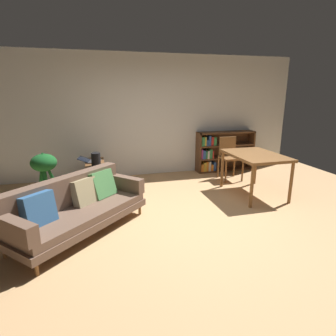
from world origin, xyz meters
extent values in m
plane|color=tan|center=(0.00, 0.00, 0.00)|extent=(8.16, 8.16, 0.00)
cube|color=silver|center=(0.00, 2.70, 1.35)|extent=(6.80, 0.10, 2.70)
cylinder|color=brown|center=(-0.73, 0.46, 0.07)|extent=(0.04, 0.04, 0.15)
cylinder|color=brown|center=(-2.03, -0.78, 0.07)|extent=(0.04, 0.04, 0.15)
cylinder|color=brown|center=(-1.16, 0.90, 0.07)|extent=(0.04, 0.04, 0.15)
cylinder|color=brown|center=(-2.45, -0.34, 0.07)|extent=(0.04, 0.04, 0.15)
cube|color=brown|center=(-1.59, 0.06, 0.20)|extent=(1.92, 1.88, 0.10)
cube|color=brown|center=(-1.59, 0.06, 0.30)|extent=(1.84, 1.80, 0.10)
cube|color=brown|center=(-1.78, 0.26, 0.56)|extent=(1.48, 1.42, 0.41)
cube|color=brown|center=(-0.94, 0.68, 0.46)|extent=(0.59, 0.61, 0.23)
cube|color=brown|center=(-2.25, -0.57, 0.46)|extent=(0.59, 0.61, 0.23)
cube|color=#336093|center=(-2.06, -0.23, 0.52)|extent=(0.43, 0.42, 0.41)
cube|color=tan|center=(-1.54, 0.28, 0.52)|extent=(0.41, 0.40, 0.39)
cube|color=#4C894C|center=(-1.29, 0.51, 0.53)|extent=(0.46, 0.45, 0.42)
cube|color=brown|center=(-1.37, 2.35, 0.27)|extent=(0.36, 0.04, 0.54)
cube|color=brown|center=(-1.37, 1.27, 0.27)|extent=(0.36, 0.04, 0.54)
cube|color=brown|center=(-1.37, 1.81, 0.22)|extent=(0.36, 1.08, 0.04)
cube|color=brown|center=(-1.37, 1.81, 0.52)|extent=(0.36, 1.12, 0.04)
cube|color=brown|center=(-1.37, 1.81, 0.02)|extent=(0.36, 1.08, 0.04)
cube|color=#333338|center=(-1.37, 1.96, 0.55)|extent=(0.28, 0.34, 0.02)
cube|color=black|center=(-1.58, 2.00, 0.59)|extent=(0.25, 0.33, 0.08)
cylinder|color=black|center=(-1.35, 1.62, 0.66)|extent=(0.17, 0.17, 0.25)
cylinder|color=slate|center=(-1.35, 1.62, 0.71)|extent=(0.09, 0.09, 0.01)
cylinder|color=#9E9389|center=(-2.25, 1.58, 0.11)|extent=(0.32, 0.32, 0.22)
cylinder|color=#195623|center=(-2.15, 1.56, 0.47)|extent=(0.23, 0.07, 0.51)
cylinder|color=#195623|center=(-2.19, 1.63, 0.52)|extent=(0.16, 0.14, 0.60)
cylinder|color=#195623|center=(-2.30, 1.67, 0.40)|extent=(0.13, 0.21, 0.38)
cylinder|color=#195623|center=(-2.31, 1.64, 0.53)|extent=(0.17, 0.16, 0.64)
cylinder|color=#195623|center=(-2.30, 1.53, 0.48)|extent=(0.15, 0.14, 0.54)
cylinder|color=#195623|center=(-2.24, 1.43, 0.49)|extent=(0.05, 0.33, 0.56)
cylinder|color=#195623|center=(-2.23, 1.54, 0.39)|extent=(0.08, 0.12, 0.35)
ellipsoid|color=#195623|center=(-2.25, 1.58, 0.67)|extent=(0.45, 0.45, 0.31)
cylinder|color=brown|center=(1.11, 1.36, 0.37)|extent=(0.06, 0.06, 0.73)
cylinder|color=brown|center=(1.11, 0.25, 0.37)|extent=(0.06, 0.06, 0.73)
cylinder|color=brown|center=(1.86, 1.36, 0.37)|extent=(0.06, 0.06, 0.73)
cylinder|color=brown|center=(1.86, 0.25, 0.37)|extent=(0.06, 0.06, 0.73)
cube|color=brown|center=(1.49, 0.80, 0.76)|extent=(0.86, 1.21, 0.05)
cylinder|color=brown|center=(1.70, 1.57, 0.23)|extent=(0.04, 0.04, 0.47)
cylinder|color=brown|center=(1.31, 1.58, 0.23)|extent=(0.04, 0.04, 0.47)
cylinder|color=brown|center=(1.70, 1.96, 0.23)|extent=(0.04, 0.04, 0.47)
cylinder|color=brown|center=(1.31, 1.97, 0.23)|extent=(0.04, 0.04, 0.47)
cube|color=brown|center=(1.50, 1.77, 0.49)|extent=(0.44, 0.43, 0.04)
cube|color=brown|center=(1.51, 1.97, 0.71)|extent=(0.39, 0.04, 0.41)
cube|color=#56351E|center=(1.02, 2.49, 0.48)|extent=(0.04, 0.31, 0.96)
cube|color=#56351E|center=(2.42, 2.49, 0.48)|extent=(0.04, 0.31, 0.96)
cube|color=#56351E|center=(1.72, 2.49, 0.94)|extent=(1.43, 0.31, 0.04)
cube|color=#56351E|center=(1.72, 2.49, 0.02)|extent=(1.43, 0.31, 0.04)
cube|color=#56351E|center=(1.72, 2.62, 0.48)|extent=(1.40, 0.04, 0.96)
cube|color=#56351E|center=(1.72, 2.49, 0.33)|extent=(1.40, 0.30, 0.04)
cube|color=#56351E|center=(1.72, 2.49, 0.63)|extent=(1.40, 0.30, 0.04)
cube|color=orange|center=(1.09, 2.47, 0.12)|extent=(0.06, 0.24, 0.17)
cube|color=gold|center=(1.16, 2.47, 0.14)|extent=(0.06, 0.23, 0.21)
cube|color=orange|center=(1.22, 2.46, 0.15)|extent=(0.05, 0.20, 0.23)
cube|color=silver|center=(1.28, 2.46, 0.15)|extent=(0.05, 0.20, 0.23)
cube|color=orange|center=(1.35, 2.46, 0.11)|extent=(0.06, 0.20, 0.15)
cube|color=#2D5199|center=(1.41, 2.46, 0.14)|extent=(0.06, 0.21, 0.21)
cube|color=#993884|center=(1.08, 2.47, 0.46)|extent=(0.03, 0.24, 0.23)
cube|color=#2D5199|center=(1.13, 2.47, 0.45)|extent=(0.06, 0.25, 0.20)
cube|color=#337F47|center=(1.19, 2.45, 0.44)|extent=(0.04, 0.19, 0.18)
cube|color=silver|center=(1.23, 2.47, 0.44)|extent=(0.04, 0.26, 0.19)
cube|color=#337F47|center=(1.30, 2.46, 0.45)|extent=(0.07, 0.22, 0.22)
cube|color=red|center=(1.36, 2.46, 0.44)|extent=(0.03, 0.20, 0.18)
cube|color=#337F47|center=(1.09, 2.47, 0.76)|extent=(0.07, 0.25, 0.21)
cube|color=gold|center=(1.15, 2.46, 0.76)|extent=(0.04, 0.20, 0.22)
cube|color=#2D5199|center=(1.20, 2.46, 0.72)|extent=(0.05, 0.20, 0.14)
cube|color=#2D5199|center=(1.26, 2.46, 0.77)|extent=(0.05, 0.21, 0.24)
cube|color=red|center=(1.33, 2.46, 0.75)|extent=(0.06, 0.19, 0.21)
cube|color=#337F47|center=(1.40, 2.46, 0.75)|extent=(0.06, 0.21, 0.20)
camera|label=1|loc=(-1.35, -3.60, 1.87)|focal=29.80mm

